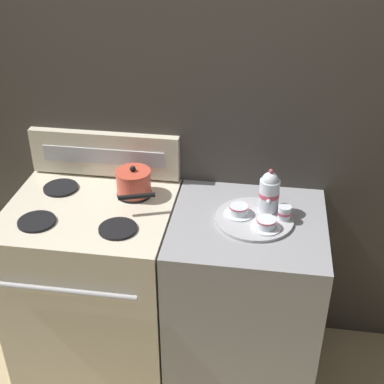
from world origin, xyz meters
name	(u,v)px	position (x,y,z in m)	size (l,w,h in m)	color
ground_plane	(167,354)	(0.00, 0.00, 0.00)	(6.00, 6.00, 0.00)	tan
wall_back	(175,139)	(0.00, 0.35, 1.10)	(6.00, 0.05, 2.20)	#423D38
stove	(97,283)	(-0.35, 0.00, 0.45)	(0.76, 0.68, 0.91)	beige
control_panel	(104,154)	(-0.35, 0.30, 1.02)	(0.74, 0.05, 0.22)	beige
side_counter	(243,299)	(0.38, 0.00, 0.45)	(0.68, 0.65, 0.89)	#939399
saucepan	(134,182)	(-0.16, 0.14, 0.96)	(0.22, 0.27, 0.14)	#D14C38
serving_tray	(254,219)	(0.41, 0.01, 0.90)	(0.35, 0.35, 0.01)	#B2B2B7
teapot	(269,192)	(0.46, 0.09, 1.00)	(0.09, 0.15, 0.21)	silver
teacup_left	(239,210)	(0.34, 0.03, 0.93)	(0.13, 0.13, 0.04)	silver
teacup_right	(266,223)	(0.46, -0.06, 0.93)	(0.13, 0.13, 0.04)	silver
creamer_jug	(284,213)	(0.54, 0.03, 0.94)	(0.06, 0.06, 0.06)	silver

